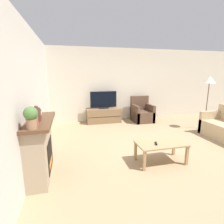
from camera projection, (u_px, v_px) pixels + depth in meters
The scene contains 14 objects.
ground_plane at pixel (162, 148), 4.24m from camera, with size 24.00×24.00×0.00m, color #9E8460.
wall_back at pixel (125, 85), 6.74m from camera, with size 12.00×0.06×2.70m.
wall_left at pixel (29, 96), 3.28m from camera, with size 0.06×12.00×2.70m.
fireplace at pixel (40, 147), 3.02m from camera, with size 0.44×1.22×1.01m.
mantel_vase_left at pixel (34, 119), 2.55m from camera, with size 0.13×0.13×0.24m.
mantel_vase_centre_left at pixel (37, 114), 2.81m from camera, with size 0.12×0.12×0.26m.
mantel_clock at pixel (39, 114), 3.02m from camera, with size 0.08×0.11×0.15m.
potted_plant at pixel (31, 116), 2.39m from camera, with size 0.19×0.19×0.32m.
tv_stand at pixel (104, 115), 6.45m from camera, with size 1.24×0.52×0.52m.
tv at pixel (104, 101), 6.33m from camera, with size 0.96×0.18×0.62m.
armchair at pixel (142, 113), 6.60m from camera, with size 0.70×0.76×0.93m.
coffee_table at pixel (161, 145), 3.50m from camera, with size 0.98×0.52×0.42m.
remote at pixel (156, 143), 3.42m from camera, with size 0.09×0.15×0.02m.
floor_lamp at pixel (209, 83), 5.39m from camera, with size 0.37×0.37×1.70m.
Camera 1 is at (-2.12, -3.55, 1.76)m, focal length 28.00 mm.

